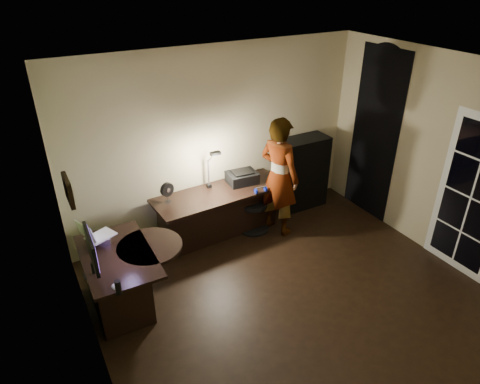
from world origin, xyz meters
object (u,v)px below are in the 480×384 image
desk_right (221,214)px  monitor (91,261)px  cabinet (302,173)px  person (279,177)px  office_chair (254,204)px  desk_left (121,280)px

desk_right → monitor: 2.25m
cabinet → person: person is taller
desk_right → person: bearing=-22.0°
monitor → office_chair: 2.66m
cabinet → office_chair: size_ratio=1.37×
cabinet → monitor: bearing=-162.9°
desk_right → cabinet: 1.59m
desk_left → desk_right: 1.83m
monitor → office_chair: size_ratio=0.64×
monitor → person: size_ratio=0.31×
cabinet → office_chair: bearing=-167.0°
cabinet → monitor: size_ratio=2.13×
desk_left → office_chair: (2.18, 0.65, 0.08)m
cabinet → person: 0.92m
cabinet → office_chair: 1.10m
cabinet → desk_left: bearing=-164.7°
person → cabinet: bearing=-78.8°
desk_left → desk_right: size_ratio=0.64×
desk_right → person: (0.81, -0.28, 0.53)m
desk_right → person: person is taller
cabinet → monitor: cabinet is taller
office_chair → person: (0.31, -0.18, 0.46)m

